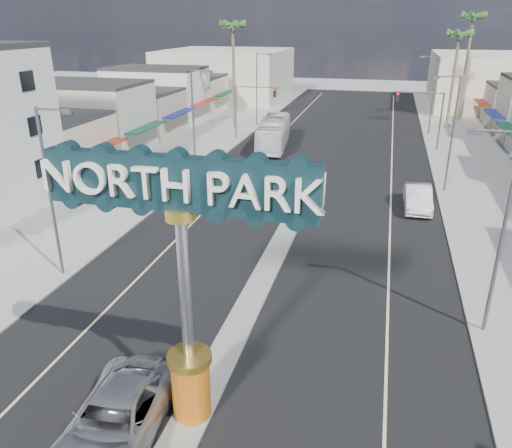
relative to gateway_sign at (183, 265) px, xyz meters
The scene contains 23 objects.
ground 28.64m from the gateway_sign, 90.00° to the left, with size 160.00×160.00×0.00m, color gray.
road 28.64m from the gateway_sign, 90.00° to the left, with size 20.00×120.00×0.01m, color black.
median_island 13.37m from the gateway_sign, 90.00° to the left, with size 1.30×30.00×0.16m, color gray.
sidewalk_left 31.87m from the gateway_sign, 116.55° to the left, with size 8.00×120.00×0.12m, color gray.
sidewalk_right 31.87m from the gateway_sign, 63.45° to the left, with size 8.00×120.00×0.12m, color gray.
storefront_row_left 47.62m from the gateway_sign, 120.33° to the left, with size 12.00×42.00×6.00m, color beige.
backdrop_far_left 76.29m from the gateway_sign, 106.77° to the left, with size 20.00×20.00×8.00m, color #B7B29E.
backdrop_far_right 76.29m from the gateway_sign, 73.23° to the left, with size 20.00×20.00×8.00m, color beige.
gateway_sign is the anchor object (origin of this frame).
traffic_signal_left 43.04m from the gateway_sign, 102.33° to the left, with size 5.09×0.45×6.00m.
traffic_signal_right 43.04m from the gateway_sign, 77.67° to the left, with size 5.09×0.45×6.00m.
streetlight_l_near 13.19m from the gateway_sign, 142.45° to the left, with size 2.03×0.22×9.00m.
streetlight_l_mid 29.91m from the gateway_sign, 110.42° to the left, with size 2.03×0.22×9.00m.
streetlight_l_far 51.10m from the gateway_sign, 101.78° to the left, with size 2.03×0.22×9.00m.
streetlight_r_near 13.19m from the gateway_sign, 37.55° to the left, with size 2.03×0.22×9.00m.
streetlight_r_mid 29.91m from the gateway_sign, 69.58° to the left, with size 2.03×0.22×9.00m.
streetlight_r_far 51.10m from the gateway_sign, 78.22° to the left, with size 2.03×0.22×9.00m.
palm_left_far 50.06m from the gateway_sign, 105.15° to the left, with size 2.60×2.60×13.10m.
palm_right_mid 55.76m from the gateway_sign, 76.47° to the left, with size 2.60×2.60×12.10m.
palm_right_far 62.20m from the gateway_sign, 75.97° to the left, with size 2.60×2.60×14.10m.
suv_left 5.69m from the gateway_sign, 141.30° to the right, with size 2.80×6.08×1.69m, color #B5B5BA.
car_parked_right 25.40m from the gateway_sign, 70.47° to the left, with size 1.81×5.18×1.71m, color silver.
city_bus 39.96m from the gateway_sign, 98.60° to the left, with size 2.61×11.14×3.10m, color white.
Camera 1 is at (5.53, -10.54, 12.84)m, focal length 35.00 mm.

